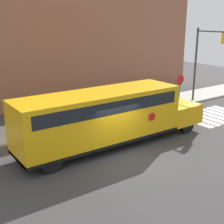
{
  "coord_description": "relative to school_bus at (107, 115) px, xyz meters",
  "views": [
    {
      "loc": [
        -8.66,
        -11.1,
        6.64
      ],
      "look_at": [
        0.85,
        2.36,
        1.67
      ],
      "focal_mm": 50.0,
      "sensor_mm": 36.0,
      "label": 1
    }
  ],
  "objects": [
    {
      "name": "ground_plane",
      "position": [
        -0.18,
        -1.86,
        -1.74
      ],
      "size": [
        60.0,
        60.0,
        0.0
      ],
      "primitive_type": "plane",
      "color": "#3A3838"
    },
    {
      "name": "crosswalk_stripes",
      "position": [
        9.22,
        0.14,
        -1.73
      ],
      "size": [
        4.7,
        3.2,
        0.01
      ],
      "color": "white",
      "rests_on": "ground"
    },
    {
      "name": "school_bus",
      "position": [
        0.0,
        0.0,
        0.0
      ],
      "size": [
        11.26,
        2.57,
        3.04
      ],
      "color": "#EAA80F",
      "rests_on": "ground"
    },
    {
      "name": "stop_sign",
      "position": [
        9.32,
        3.51,
        -0.12
      ],
      "size": [
        0.71,
        0.1,
        2.43
      ],
      "color": "#38383A",
      "rests_on": "ground"
    },
    {
      "name": "sidewalk_strip",
      "position": [
        -0.18,
        4.64,
        -1.66
      ],
      "size": [
        44.0,
        3.0,
        0.15
      ],
      "color": "#B2ADA3",
      "rests_on": "ground"
    },
    {
      "name": "traffic_light",
      "position": [
        11.14,
        2.89,
        2.13
      ],
      "size": [
        0.28,
        2.68,
        5.95
      ],
      "color": "#38383A",
      "rests_on": "ground"
    },
    {
      "name": "building_backdrop",
      "position": [
        -0.18,
        11.14,
        3.12
      ],
      "size": [
        32.0,
        4.0,
        9.71
      ],
      "color": "#935B42",
      "rests_on": "ground"
    }
  ]
}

